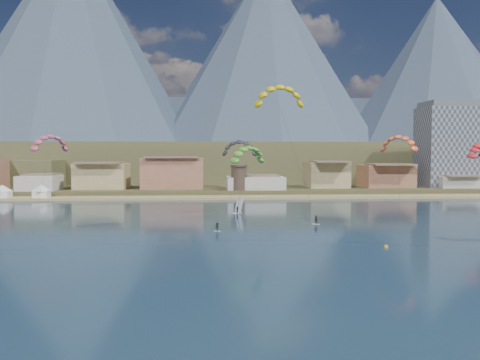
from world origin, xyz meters
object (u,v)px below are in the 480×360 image
object	(u,v)px
apartment_tower	(447,145)
windsurfer	(238,208)
kitesurfer_green	(248,153)
kitesurfer_yellow	(280,93)
buoy	(386,247)
watchtower	(239,177)

from	to	relation	value
apartment_tower	windsurfer	bearing A→B (deg)	-143.46
kitesurfer_green	windsurfer	size ratio (longest dim) A/B	4.88
kitesurfer_yellow	kitesurfer_green	distance (m)	16.70
buoy	kitesurfer_green	bearing A→B (deg)	123.25
watchtower	buoy	distance (m)	93.70
kitesurfer_green	buoy	xyz separation A→B (m)	(19.16, -29.23, -14.63)
apartment_tower	kitesurfer_yellow	world-z (taller)	apartment_tower
buoy	watchtower	bearing A→B (deg)	100.48
apartment_tower	kitesurfer_yellow	size ratio (longest dim) A/B	1.02
watchtower	buoy	world-z (taller)	watchtower
kitesurfer_green	windsurfer	distance (m)	20.23
apartment_tower	kitesurfer_green	size ratio (longest dim) A/B	1.68
apartment_tower	windsurfer	distance (m)	104.88
kitesurfer_green	buoy	bearing A→B (deg)	-56.75
kitesurfer_yellow	buoy	bearing A→B (deg)	-72.32
windsurfer	buoy	xyz separation A→B (m)	(20.22, -44.27, -1.14)
watchtower	apartment_tower	bearing A→B (deg)	9.93
kitesurfer_yellow	buoy	xyz separation A→B (m)	(11.43, -35.85, -27.87)
kitesurfer_yellow	windsurfer	size ratio (longest dim) A/B	8.02
apartment_tower	kitesurfer_green	world-z (taller)	apartment_tower
apartment_tower	buoy	distance (m)	124.51
kitesurfer_green	windsurfer	bearing A→B (deg)	94.01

